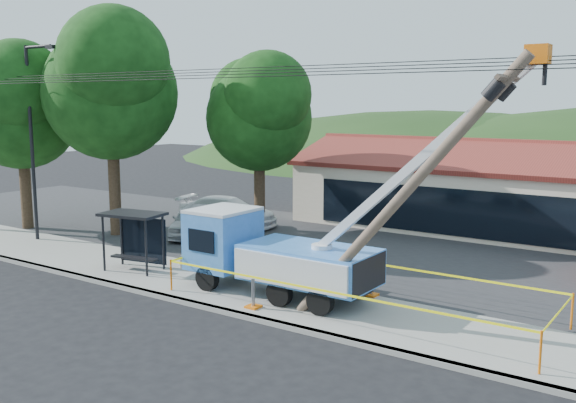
{
  "coord_description": "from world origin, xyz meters",
  "views": [
    {
      "loc": [
        12.32,
        -12.54,
        6.5
      ],
      "look_at": [
        0.25,
        5.0,
        3.19
      ],
      "focal_mm": 40.0,
      "sensor_mm": 36.0,
      "label": 1
    }
  ],
  "objects_px": {
    "utility_truck": "(275,251)",
    "bus_shelter": "(135,228)",
    "car_white": "(228,228)",
    "leaning_pole": "(411,186)",
    "car_silver": "(194,238)"
  },
  "relations": [
    {
      "from": "bus_shelter",
      "to": "leaning_pole",
      "type": "bearing_deg",
      "value": -13.01
    },
    {
      "from": "utility_truck",
      "to": "car_white",
      "type": "bearing_deg",
      "value": 137.21
    },
    {
      "from": "utility_truck",
      "to": "car_silver",
      "type": "distance_m",
      "value": 10.61
    },
    {
      "from": "utility_truck",
      "to": "car_white",
      "type": "xyz_separation_m",
      "value": [
        -9.05,
        8.37,
        -1.6
      ]
    },
    {
      "from": "car_silver",
      "to": "car_white",
      "type": "xyz_separation_m",
      "value": [
        -0.18,
        2.77,
        0.0
      ]
    },
    {
      "from": "utility_truck",
      "to": "car_white",
      "type": "height_order",
      "value": "utility_truck"
    },
    {
      "from": "car_white",
      "to": "car_silver",
      "type": "bearing_deg",
      "value": 170.75
    },
    {
      "from": "car_silver",
      "to": "leaning_pole",
      "type": "bearing_deg",
      "value": -55.89
    },
    {
      "from": "leaning_pole",
      "to": "car_white",
      "type": "bearing_deg",
      "value": 146.84
    },
    {
      "from": "utility_truck",
      "to": "car_silver",
      "type": "relative_size",
      "value": 2.59
    },
    {
      "from": "car_silver",
      "to": "car_white",
      "type": "height_order",
      "value": "car_silver"
    },
    {
      "from": "leaning_pole",
      "to": "bus_shelter",
      "type": "distance_m",
      "value": 11.69
    },
    {
      "from": "car_white",
      "to": "leaning_pole",
      "type": "bearing_deg",
      "value": -136.22
    },
    {
      "from": "utility_truck",
      "to": "bus_shelter",
      "type": "distance_m",
      "value": 6.27
    },
    {
      "from": "bus_shelter",
      "to": "car_silver",
      "type": "relative_size",
      "value": 0.56
    }
  ]
}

